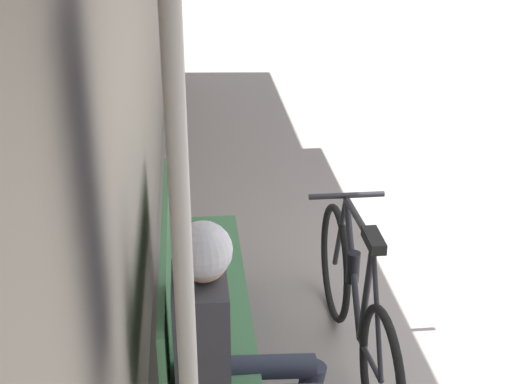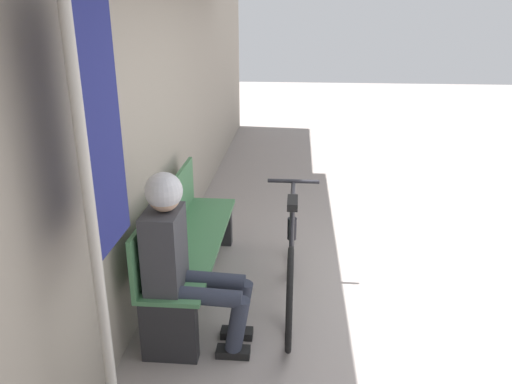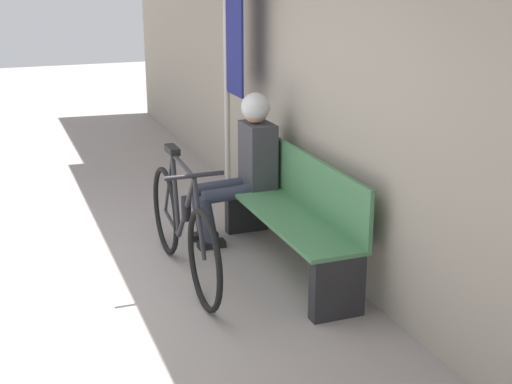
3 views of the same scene
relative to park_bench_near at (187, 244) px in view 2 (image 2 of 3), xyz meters
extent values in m
plane|color=gray|center=(-0.12, -2.10, -0.40)|extent=(24.00, 24.00, 0.00)
cube|color=#9E9384|center=(-0.12, 0.32, 1.20)|extent=(12.00, 0.12, 3.20)
cube|color=#477F51|center=(0.00, -0.06, 0.03)|extent=(1.78, 0.42, 0.03)
cube|color=#477F51|center=(0.00, 0.14, 0.24)|extent=(1.78, 0.03, 0.40)
cube|color=#232326|center=(-0.84, -0.06, -0.20)|extent=(0.10, 0.36, 0.42)
cube|color=#232326|center=(0.84, -0.06, -0.20)|extent=(0.10, 0.36, 0.42)
torus|color=black|center=(-0.61, -0.81, -0.06)|extent=(0.69, 0.04, 0.69)
torus|color=black|center=(0.42, -0.81, -0.06)|extent=(0.69, 0.04, 0.69)
cylinder|color=#232328|center=(-0.04, -0.81, 0.46)|extent=(0.56, 0.03, 0.07)
cylinder|color=#232328|center=(0.01, -0.81, 0.16)|extent=(0.48, 0.03, 0.58)
cylinder|color=#232328|center=(-0.27, -0.81, 0.18)|extent=(0.14, 0.03, 0.60)
cylinder|color=#232328|center=(-0.42, -0.81, -0.09)|extent=(0.40, 0.03, 0.09)
cylinder|color=#232328|center=(-0.47, -0.81, 0.21)|extent=(0.31, 0.02, 0.54)
cylinder|color=#232328|center=(0.33, -0.81, 0.19)|extent=(0.22, 0.03, 0.51)
cube|color=black|center=(-0.32, -0.81, 0.50)|extent=(0.20, 0.07, 0.05)
cylinder|color=#232328|center=(0.24, -0.81, 0.46)|extent=(0.03, 0.40, 0.03)
cylinder|color=black|center=(0.01, -0.81, 0.16)|extent=(0.07, 0.07, 0.17)
cylinder|color=#2D3342|center=(-0.78, -0.28, 0.03)|extent=(0.11, 0.46, 0.13)
cylinder|color=#2D3342|center=(-0.78, -0.48, -0.16)|extent=(0.11, 0.17, 0.39)
cube|color=black|center=(-0.78, -0.45, -0.38)|extent=(0.10, 0.22, 0.06)
cylinder|color=#2D3342|center=(-0.58, -0.28, 0.03)|extent=(0.11, 0.46, 0.13)
cylinder|color=#2D3342|center=(-0.58, -0.48, -0.16)|extent=(0.11, 0.17, 0.39)
cube|color=black|center=(-0.58, -0.45, -0.38)|extent=(0.10, 0.22, 0.06)
cube|color=#38383D|center=(-0.68, -0.02, 0.30)|extent=(0.34, 0.22, 0.52)
sphere|color=tan|center=(-0.68, -0.04, 0.66)|extent=(0.20, 0.20, 0.20)
sphere|color=silver|center=(-0.68, -0.04, 0.69)|extent=(0.23, 0.23, 0.23)
cylinder|color=#B7B2A8|center=(-1.57, 0.03, 0.70)|extent=(0.05, 0.05, 2.21)
cube|color=navy|center=(-1.35, 0.03, 1.24)|extent=(0.40, 0.02, 1.13)
camera|label=1|loc=(-3.07, 0.00, 2.05)|focal=50.00mm
camera|label=2|loc=(-3.43, -0.82, 1.73)|focal=35.00mm
camera|label=3|loc=(4.51, -2.01, 1.76)|focal=50.00mm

